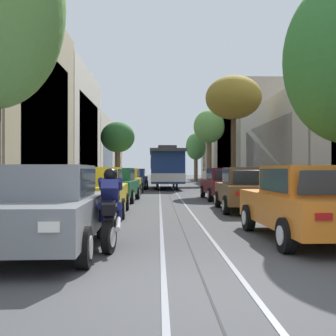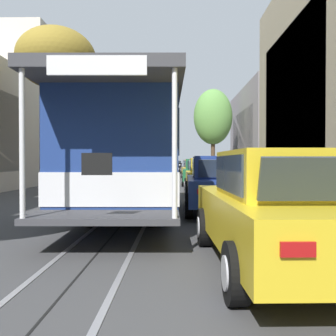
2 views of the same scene
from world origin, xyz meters
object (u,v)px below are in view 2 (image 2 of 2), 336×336
street_tree_kerb_left_near (213,117)px  street_tree_kerb_right_near (108,126)px  cable_car_trolley (131,153)px  pedestrian_on_left_pavement (250,171)px  parked_car_brown_second_right (123,170)px  parked_car_yellow_fourth_left (207,176)px  parked_car_orange_near_right (133,169)px  parked_car_grey_near_left (191,168)px  parked_car_yellow_second_left (195,170)px  parked_car_yellow_sixth_left (282,209)px  motorcycle_with_rider (179,169)px  parked_car_maroon_mid_right (108,173)px  parked_car_green_mid_left (199,172)px  parked_car_blue_fifth_left (220,184)px  street_tree_kerb_right_second (57,60)px

street_tree_kerb_left_near → street_tree_kerb_right_near: (8.85, 1.16, -0.85)m
cable_car_trolley → pedestrian_on_left_pavement: size_ratio=5.92×
street_tree_kerb_left_near → pedestrian_on_left_pavement: 10.99m
parked_car_brown_second_right → cable_car_trolley: (-2.58, 17.25, 0.86)m
parked_car_yellow_fourth_left → parked_car_orange_near_right: size_ratio=0.99×
parked_car_grey_near_left → parked_car_yellow_second_left: (0.01, 6.06, 0.00)m
parked_car_grey_near_left → parked_car_yellow_sixth_left: same height
motorcycle_with_rider → pedestrian_on_left_pavement: 12.30m
parked_car_yellow_second_left → pedestrian_on_left_pavement: parked_car_yellow_second_left is taller
parked_car_orange_near_right → parked_car_brown_second_right: 6.10m
parked_car_brown_second_right → street_tree_kerb_left_near: 9.78m
parked_car_maroon_mid_right → cable_car_trolley: bearing=103.0°
parked_car_yellow_sixth_left → parked_car_green_mid_left: bearing=-89.9°
parked_car_yellow_fourth_left → parked_car_yellow_sixth_left: 11.87m
parked_car_grey_near_left → parked_car_yellow_sixth_left: (0.01, 29.48, 0.00)m
parked_car_yellow_sixth_left → motorcycle_with_rider: 29.19m
parked_car_yellow_sixth_left → motorcycle_with_rider: parked_car_yellow_sixth_left is taller
parked_car_green_mid_left → parked_car_yellow_sixth_left: same height
parked_car_maroon_mid_right → street_tree_kerb_left_near: 13.70m
parked_car_grey_near_left → parked_car_blue_fifth_left: (0.18, 23.76, 0.00)m
parked_car_green_mid_left → parked_car_yellow_sixth_left: 17.84m
parked_car_yellow_second_left → cable_car_trolley: bearing=81.8°
parked_car_yellow_second_left → parked_car_yellow_fourth_left: bearing=89.9°
parked_car_orange_near_right → cable_car_trolley: bearing=96.2°
parked_car_yellow_second_left → pedestrian_on_left_pavement: 6.57m
street_tree_kerb_left_near → motorcycle_with_rider: (2.90, -1.59, -4.44)m
parked_car_yellow_sixth_left → parked_car_brown_second_right: bearing=-76.9°
parked_car_green_mid_left → street_tree_kerb_right_near: street_tree_kerb_right_near is taller
parked_car_brown_second_right → motorcycle_with_rider: parked_car_brown_second_right is taller
parked_car_yellow_fourth_left → street_tree_kerb_right_near: size_ratio=0.66×
street_tree_kerb_right_second → motorcycle_with_rider: 18.96m
parked_car_brown_second_right → street_tree_kerb_right_near: (1.85, -4.04, 3.58)m
parked_car_orange_near_right → parked_car_blue_fifth_left: bearing=102.4°
cable_car_trolley → pedestrian_on_left_pavement: 13.67m
parked_car_grey_near_left → parked_car_brown_second_right: 8.82m
parked_car_grey_near_left → pedestrian_on_left_pavement: parked_car_grey_near_left is taller
parked_car_grey_near_left → parked_car_maroon_mid_right: size_ratio=1.00×
parked_car_blue_fifth_left → motorcycle_with_rider: (0.95, -23.44, -0.01)m
parked_car_brown_second_right → street_tree_kerb_left_near: street_tree_kerb_left_near is taller
pedestrian_on_left_pavement → street_tree_kerb_left_near: bearing=-83.1°
pedestrian_on_left_pavement → motorcycle_with_rider: bearing=-70.5°
parked_car_grey_near_left → street_tree_kerb_left_near: street_tree_kerb_left_near is taller
parked_car_yellow_fourth_left → parked_car_maroon_mid_right: bearing=-42.6°
parked_car_grey_near_left → street_tree_kerb_right_near: (7.08, 3.06, 3.58)m
parked_car_blue_fifth_left → motorcycle_with_rider: size_ratio=2.24×
parked_car_grey_near_left → parked_car_blue_fifth_left: bearing=89.6°
parked_car_yellow_sixth_left → pedestrian_on_left_pavement: parked_car_yellow_sixth_left is taller
parked_car_yellow_sixth_left → parked_car_orange_near_right: size_ratio=1.00×
street_tree_kerb_right_near → cable_car_trolley: street_tree_kerb_right_near is taller
parked_car_yellow_second_left → parked_car_blue_fifth_left: 17.70m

